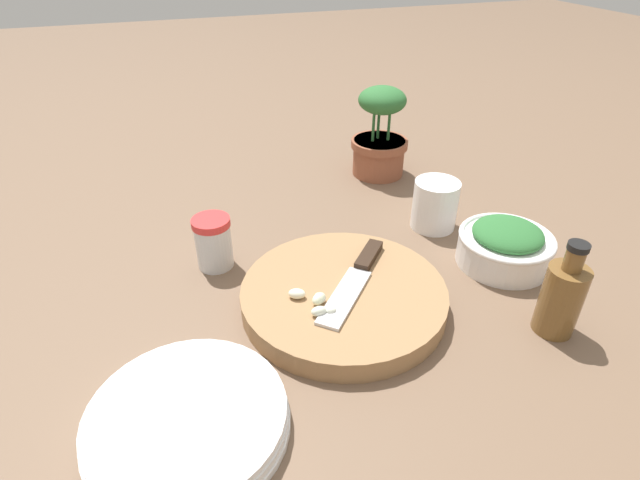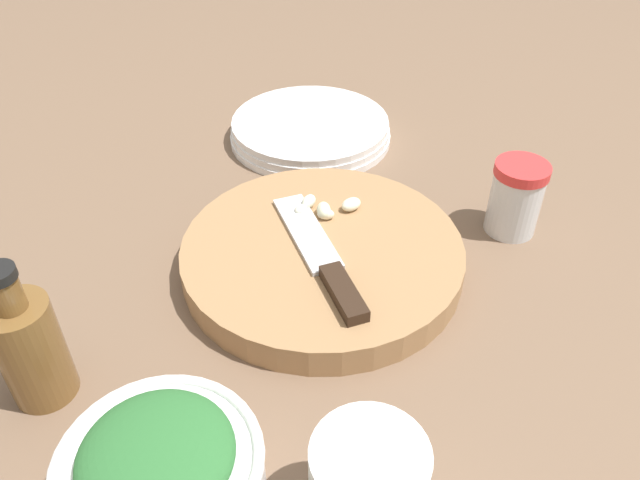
% 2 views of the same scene
% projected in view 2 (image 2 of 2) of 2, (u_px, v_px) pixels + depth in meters
% --- Properties ---
extents(ground_plane, '(5.00, 5.00, 0.00)m').
position_uv_depth(ground_plane, '(365.00, 298.00, 0.63)').
color(ground_plane, brown).
extents(cutting_board, '(0.30, 0.30, 0.03)m').
position_uv_depth(cutting_board, '(322.00, 256.00, 0.66)').
color(cutting_board, '#9E754C').
rests_on(cutting_board, ground_plane).
extents(chef_knife, '(0.16, 0.17, 0.01)m').
position_uv_depth(chef_knife, '(323.00, 260.00, 0.62)').
color(chef_knife, black).
rests_on(chef_knife, cutting_board).
extents(garlic_cloves, '(0.06, 0.07, 0.02)m').
position_uv_depth(garlic_cloves, '(326.00, 207.00, 0.69)').
color(garlic_cloves, white).
rests_on(garlic_cloves, cutting_board).
extents(herb_bowl, '(0.15, 0.15, 0.07)m').
position_uv_depth(herb_bowl, '(161.00, 472.00, 0.45)').
color(herb_bowl, white).
rests_on(herb_bowl, ground_plane).
extents(spice_jar, '(0.06, 0.06, 0.09)m').
position_uv_depth(spice_jar, '(516.00, 198.00, 0.69)').
color(spice_jar, silver).
rests_on(spice_jar, ground_plane).
extents(plate_stack, '(0.23, 0.23, 0.03)m').
position_uv_depth(plate_stack, '(310.00, 130.00, 0.87)').
color(plate_stack, white).
rests_on(plate_stack, ground_plane).
extents(oil_bottle, '(0.05, 0.05, 0.14)m').
position_uv_depth(oil_bottle, '(29.00, 347.00, 0.51)').
color(oil_bottle, brown).
rests_on(oil_bottle, ground_plane).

